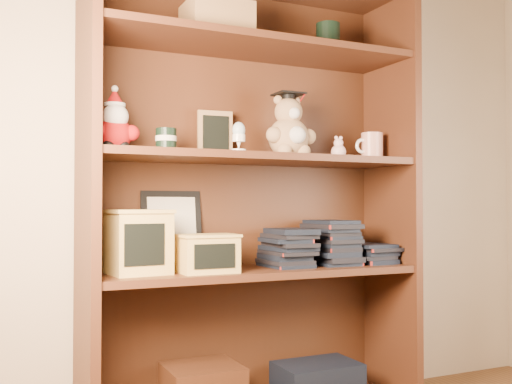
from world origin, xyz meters
TOP-DOWN VIEW (x-y plane):
  - bookcase at (0.07, 1.36)m, footprint 1.20×0.35m
  - shelf_lower at (0.07, 1.30)m, footprint 1.14×0.33m
  - shelf_upper at (0.07, 1.30)m, footprint 1.14×0.33m
  - santa_plush at (-0.43, 1.30)m, footprint 0.15×0.11m
  - teachers_tin at (-0.26, 1.30)m, footprint 0.07×0.07m
  - chalkboard_plaque at (-0.04, 1.42)m, footprint 0.13×0.07m
  - egg_cup at (-0.03, 1.23)m, footprint 0.05×0.05m
  - grad_teddy_bear at (0.20, 1.30)m, footprint 0.20×0.17m
  - pink_figurine at (0.42, 1.31)m, footprint 0.06×0.06m
  - teacher_mug at (0.57, 1.30)m, footprint 0.12×0.08m
  - certificate_frame at (-0.20, 1.44)m, footprint 0.22×0.06m
  - treats_box at (-0.35, 1.30)m, footprint 0.21×0.21m
  - pencils_box at (-0.13, 1.24)m, footprint 0.19×0.14m
  - book_stack_left at (0.20, 1.30)m, footprint 0.14×0.20m
  - book_stack_mid at (0.39, 1.30)m, footprint 0.14×0.20m
  - book_stack_right at (0.55, 1.30)m, footprint 0.14×0.20m

SIDE VIEW (x-z plane):
  - shelf_lower at x=0.07m, z-range 0.53..0.55m
  - book_stack_right at x=0.55m, z-range 0.55..0.63m
  - pencils_box at x=-0.13m, z-range 0.55..0.68m
  - book_stack_left at x=0.20m, z-range 0.55..0.69m
  - book_stack_mid at x=0.39m, z-range 0.55..0.73m
  - treats_box at x=-0.35m, z-range 0.55..0.76m
  - certificate_frame at x=-0.20m, z-range 0.55..0.82m
  - bookcase at x=0.07m, z-range -0.02..1.58m
  - shelf_upper at x=0.07m, z-range 0.93..0.95m
  - pink_figurine at x=0.42m, z-range 0.94..1.03m
  - teachers_tin at x=-0.26m, z-range 0.95..1.03m
  - teacher_mug at x=0.57m, z-range 0.95..1.06m
  - egg_cup at x=-0.03m, z-range 0.95..1.06m
  - santa_plush at x=-0.43m, z-range 0.92..1.14m
  - chalkboard_plaque at x=-0.04m, z-range 0.95..1.12m
  - grad_teddy_bear at x=0.20m, z-range 0.92..1.16m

